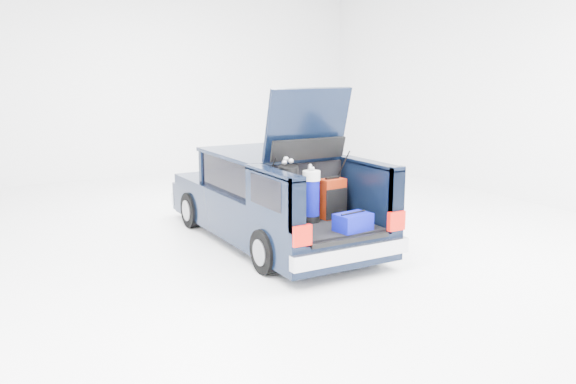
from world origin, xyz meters
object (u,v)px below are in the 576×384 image
red_suitcase (332,199)px  black_golf_bag (288,196)px  blue_golf_bag (311,196)px  car (269,199)px  blue_duffel (353,222)px

red_suitcase → black_golf_bag: bearing=-175.5°
red_suitcase → blue_golf_bag: size_ratio=0.73×
car → blue_duffel: bearing=-84.0°
red_suitcase → blue_golf_bag: bearing=-179.0°
car → blue_golf_bag: car is taller
blue_golf_bag → blue_duffel: size_ratio=1.60×
blue_golf_bag → red_suitcase: bearing=10.6°
red_suitcase → blue_golf_bag: (-0.38, -0.05, 0.09)m
blue_golf_bag → black_golf_bag: bearing=-162.9°
black_golf_bag → blue_golf_bag: black_golf_bag is taller
red_suitcase → black_golf_bag: size_ratio=0.63×
red_suitcase → black_golf_bag: (-0.82, -0.15, 0.15)m
black_golf_bag → blue_duffel: (0.69, -0.56, -0.32)m
red_suitcase → blue_duffel: (-0.14, -0.71, -0.17)m
car → blue_golf_bag: (-0.04, -1.34, 0.30)m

